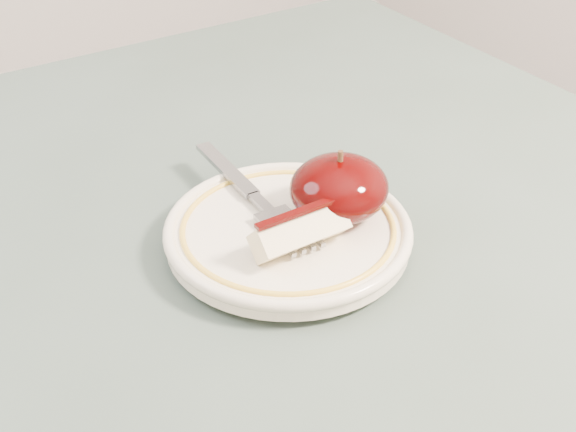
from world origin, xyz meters
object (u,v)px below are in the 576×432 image
apple_half (339,188)px  fork (254,196)px  plate (288,232)px  table (230,392)px

apple_half → fork: apple_half is taller
plate → table: bearing=-158.1°
table → fork: fork is taller
plate → fork: fork is taller
table → plate: 0.13m
table → apple_half: size_ratio=12.22×
table → fork: 0.15m
plate → apple_half: apple_half is taller
apple_half → fork: 0.07m
table → apple_half: apple_half is taller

